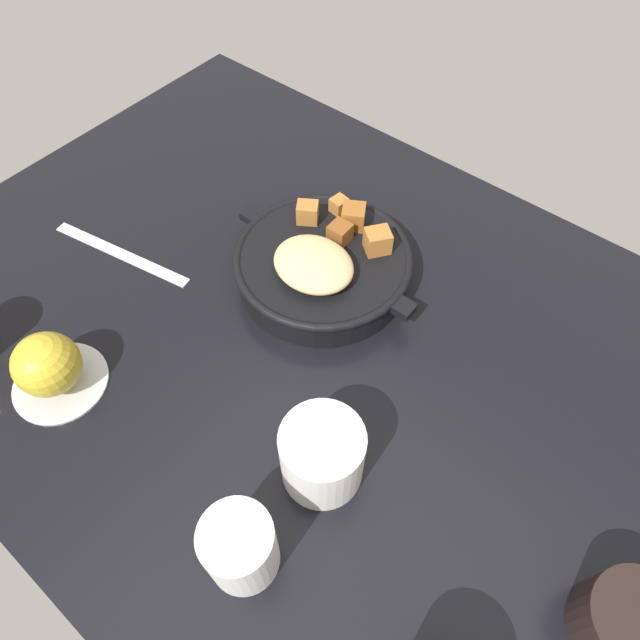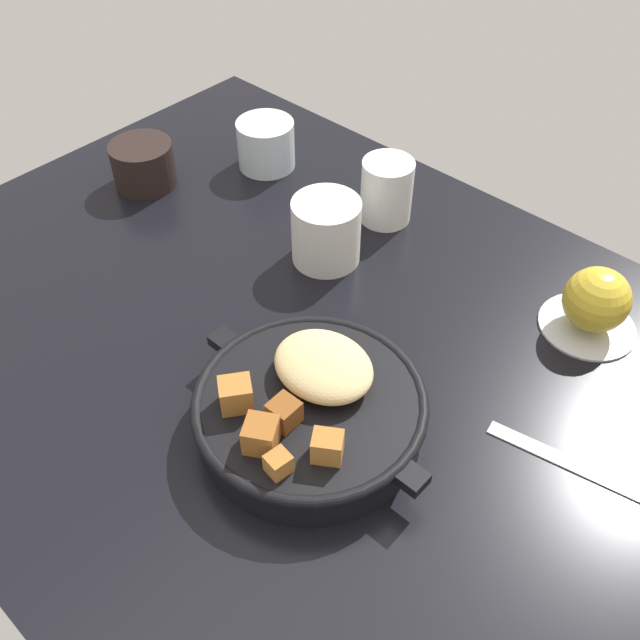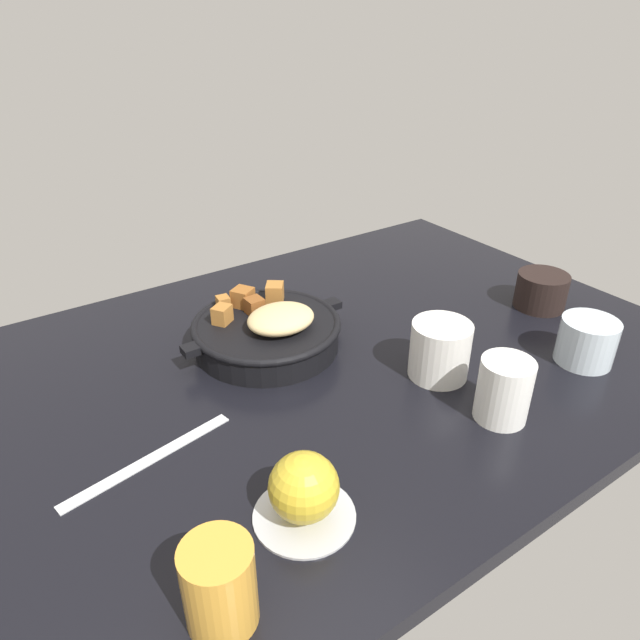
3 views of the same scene
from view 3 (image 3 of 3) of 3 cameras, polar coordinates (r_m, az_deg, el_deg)
The scene contains 10 objects.
ground_plane at distance 88.33cm, azimuth 0.61°, elevation -4.43°, with size 112.29×77.40×2.40cm, color black.
cast_iron_skillet at distance 89.12cm, azimuth -5.28°, elevation -0.99°, with size 27.52×23.21×7.81cm.
saucer_plate at distance 63.86cm, azimuth -1.58°, elevation -18.86°, with size 11.02×11.02×0.60cm, color #B7BABF.
red_apple at distance 60.93cm, azimuth -1.63°, elevation -16.34°, with size 7.43×7.43×7.43cm, color gold.
butter_knife at distance 72.77cm, azimuth -16.65°, elevation -13.17°, with size 22.32×1.60×0.36cm, color silver.
water_glass_short at distance 93.92cm, azimuth 25.10°, elevation -1.94°, with size 8.36×8.36×6.96cm, color silver.
white_creamer_pitcher at distance 77.23cm, azimuth 17.89°, elevation -6.67°, with size 6.86×6.86×8.62cm, color white.
ceramic_mug_white at distance 83.42cm, azimuth 11.88°, elevation -2.96°, with size 8.60×8.60×8.39cm, color silver.
juice_glass_amber at distance 54.32cm, azimuth -10.01°, elevation -24.66°, with size 6.44×6.44×8.65cm, color gold.
coffee_mug_dark at distance 108.04cm, azimuth 21.23°, elevation 2.75°, with size 8.82×8.82×6.25cm, color black.
Camera 3 is at (42.29, 60.01, 47.90)cm, focal length 32.04 mm.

